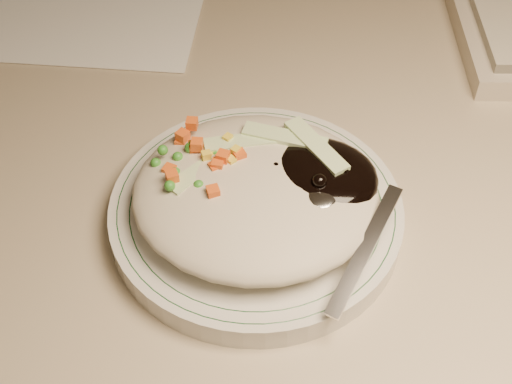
{
  "coord_description": "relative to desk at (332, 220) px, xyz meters",
  "views": [
    {
      "loc": [
        -0.05,
        0.83,
        1.19
      ],
      "look_at": [
        -0.08,
        1.2,
        0.78
      ],
      "focal_mm": 50.0,
      "sensor_mm": 36.0,
      "label": 1
    }
  ],
  "objects": [
    {
      "name": "plate_rim",
      "position": [
        -0.08,
        -0.18,
        0.22
      ],
      "size": [
        0.22,
        0.22,
        0.0
      ],
      "color": "#144723",
      "rests_on": "plate"
    },
    {
      "name": "papers",
      "position": [
        -0.37,
        0.12,
        0.2
      ],
      "size": [
        0.44,
        0.32,
        0.0
      ],
      "color": "white",
      "rests_on": "desk"
    },
    {
      "name": "desk",
      "position": [
        0.0,
        0.0,
        0.0
      ],
      "size": [
        1.4,
        0.7,
        0.74
      ],
      "color": "tan",
      "rests_on": "ground"
    },
    {
      "name": "plate",
      "position": [
        -0.08,
        -0.18,
        0.21
      ],
      "size": [
        0.24,
        0.24,
        0.02
      ],
      "primitive_type": "cylinder",
      "color": "silver",
      "rests_on": "desk"
    },
    {
      "name": "meal",
      "position": [
        -0.07,
        -0.18,
        0.24
      ],
      "size": [
        0.21,
        0.19,
        0.05
      ],
      "color": "beige",
      "rests_on": "plate"
    }
  ]
}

